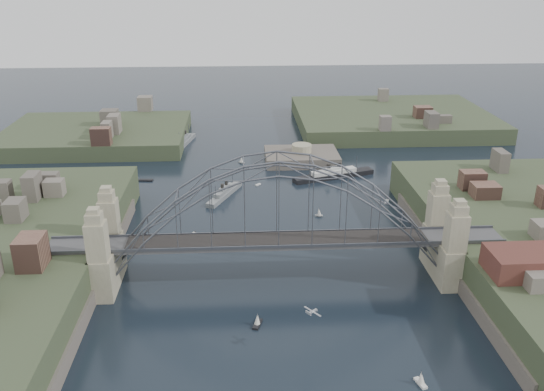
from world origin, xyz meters
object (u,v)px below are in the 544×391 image
at_px(bridge, 278,221).
at_px(naval_cruiser_near, 225,193).
at_px(fort_island, 301,162).
at_px(naval_cruiser_far, 185,141).
at_px(ocean_liner, 334,175).

xyz_separation_m(bridge, naval_cruiser_near, (-10.86, 42.96, -11.53)).
relative_size(fort_island, naval_cruiser_near, 1.33).
distance_m(naval_cruiser_far, ocean_liner, 56.98).
height_order(fort_island, ocean_liner, ocean_liner).
bearing_deg(naval_cruiser_near, naval_cruiser_far, 106.74).
bearing_deg(naval_cruiser_far, naval_cruiser_near, -73.26).
distance_m(fort_island, naval_cruiser_far, 42.45).
distance_m(bridge, naval_cruiser_far, 94.62).
bearing_deg(bridge, ocean_liner, 70.50).
height_order(bridge, naval_cruiser_far, bridge).
bearing_deg(naval_cruiser_far, ocean_liner, -38.36).
xyz_separation_m(naval_cruiser_near, naval_cruiser_far, (-14.30, 47.54, 0.12)).
relative_size(bridge, naval_cruiser_far, 4.76).
xyz_separation_m(bridge, naval_cruiser_far, (-25.16, 90.50, -11.40)).
xyz_separation_m(bridge, ocean_liner, (19.53, 55.14, -11.41)).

